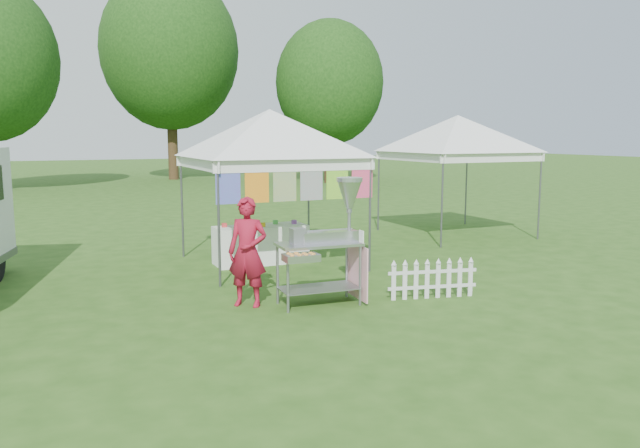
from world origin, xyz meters
name	(u,v)px	position (x,y,z in m)	size (l,w,h in m)	color
ground	(353,308)	(0.00, 0.00, 0.00)	(120.00, 120.00, 0.00)	#2A4E16
canopy_main	(270,110)	(0.00, 3.49, 2.99)	(4.24, 4.24, 3.45)	#59595E
canopy_right	(458,115)	(5.50, 5.00, 2.99)	(4.24, 4.24, 3.45)	#59595E
tree_mid	(170,51)	(3.00, 28.00, 7.14)	(7.60, 7.60, 11.52)	#341F13
tree_right	(330,83)	(10.00, 22.00, 5.18)	(5.60, 5.60, 8.42)	#341F13
donut_cart	(331,231)	(-0.18, 0.37, 1.11)	(1.40, 0.87, 1.88)	gray
vendor	(248,252)	(-1.35, 0.76, 0.81)	(0.59, 0.39, 1.62)	maroon
picket_fence	(432,280)	(1.38, -0.01, 0.29)	(1.41, 0.34, 0.56)	silver
display_table	(261,244)	(-0.16, 3.65, 0.37)	(1.80, 0.70, 0.75)	white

